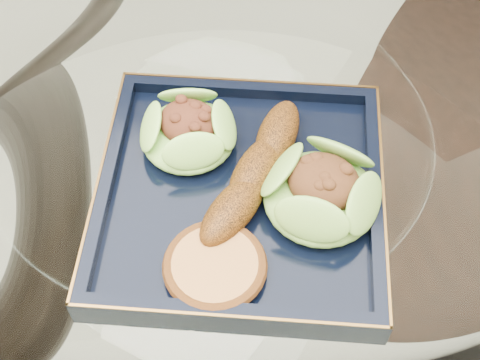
% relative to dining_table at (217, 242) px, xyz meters
% --- Properties ---
extents(dining_table, '(1.13, 1.13, 0.77)m').
position_rel_dining_table_xyz_m(dining_table, '(0.00, 0.00, 0.00)').
color(dining_table, white).
rests_on(dining_table, ground).
extents(dining_chair, '(0.46, 0.46, 0.88)m').
position_rel_dining_table_xyz_m(dining_chair, '(0.20, 0.42, -0.10)').
color(dining_chair, black).
rests_on(dining_chair, ground).
extents(navy_plate, '(0.35, 0.35, 0.02)m').
position_rel_dining_table_xyz_m(navy_plate, '(0.05, -0.03, 0.17)').
color(navy_plate, black).
rests_on(navy_plate, dining_table).
extents(lettuce_wrap_left, '(0.11, 0.11, 0.03)m').
position_rel_dining_table_xyz_m(lettuce_wrap_left, '(-0.02, -0.00, 0.20)').
color(lettuce_wrap_left, '#66AB31').
rests_on(lettuce_wrap_left, navy_plate).
extents(lettuce_wrap_right, '(0.14, 0.14, 0.04)m').
position_rel_dining_table_xyz_m(lettuce_wrap_right, '(0.12, -0.01, 0.20)').
color(lettuce_wrap_right, '#568D29').
rests_on(lettuce_wrap_right, navy_plate).
extents(roasted_plantain, '(0.04, 0.18, 0.03)m').
position_rel_dining_table_xyz_m(roasted_plantain, '(0.06, -0.02, 0.20)').
color(roasted_plantain, '#66340A').
rests_on(roasted_plantain, navy_plate).
extents(crumb_patty, '(0.10, 0.10, 0.02)m').
position_rel_dining_table_xyz_m(crumb_patty, '(0.07, -0.12, 0.19)').
color(crumb_patty, '#C68342').
rests_on(crumb_patty, navy_plate).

